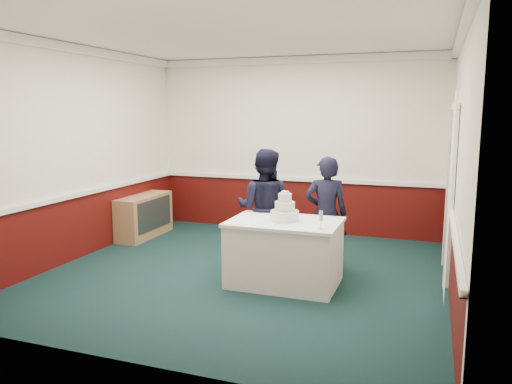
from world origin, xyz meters
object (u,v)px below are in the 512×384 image
(person_woman, at_px, (326,214))
(wedding_cake, at_px, (285,212))
(sideboard, at_px, (144,216))
(person_man, at_px, (264,208))
(cake_table, at_px, (284,252))
(champagne_flute, at_px, (321,217))
(cake_knife, at_px, (277,224))

(person_woman, bearing_deg, wedding_cake, 48.94)
(sideboard, xyz_separation_m, person_man, (2.41, -0.85, 0.45))
(cake_table, height_order, champagne_flute, champagne_flute)
(champagne_flute, bearing_deg, wedding_cake, 150.75)
(sideboard, distance_m, champagne_flute, 3.84)
(wedding_cake, height_order, cake_knife, wedding_cake)
(champagne_flute, relative_size, person_woman, 0.14)
(cake_knife, distance_m, person_man, 0.91)
(wedding_cake, xyz_separation_m, person_woman, (0.36, 0.69, -0.14))
(cake_table, relative_size, person_woman, 0.87)
(champagne_flute, relative_size, person_man, 0.13)
(person_man, bearing_deg, cake_knife, 115.54)
(sideboard, distance_m, person_woman, 3.35)
(wedding_cake, bearing_deg, person_woman, 62.59)
(person_woman, bearing_deg, champagne_flute, 84.65)
(cake_table, distance_m, person_man, 0.86)
(champagne_flute, bearing_deg, cake_table, 150.75)
(cake_knife, height_order, person_woman, person_woman)
(person_man, bearing_deg, sideboard, -22.26)
(cake_table, xyz_separation_m, wedding_cake, (0.00, 0.00, 0.50))
(sideboard, bearing_deg, cake_knife, -30.13)
(wedding_cake, xyz_separation_m, champagne_flute, (0.50, -0.28, 0.03))
(sideboard, relative_size, wedding_cake, 3.30)
(cake_knife, relative_size, person_woman, 0.14)
(person_woman, bearing_deg, cake_table, 48.94)
(cake_table, height_order, wedding_cake, wedding_cake)
(wedding_cake, bearing_deg, person_man, 127.61)
(cake_knife, bearing_deg, champagne_flute, 5.42)
(wedding_cake, relative_size, person_woman, 0.24)
(sideboard, distance_m, cake_table, 3.22)
(champagne_flute, distance_m, person_woman, 1.00)
(cake_knife, xyz_separation_m, champagne_flute, (0.53, -0.08, 0.14))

